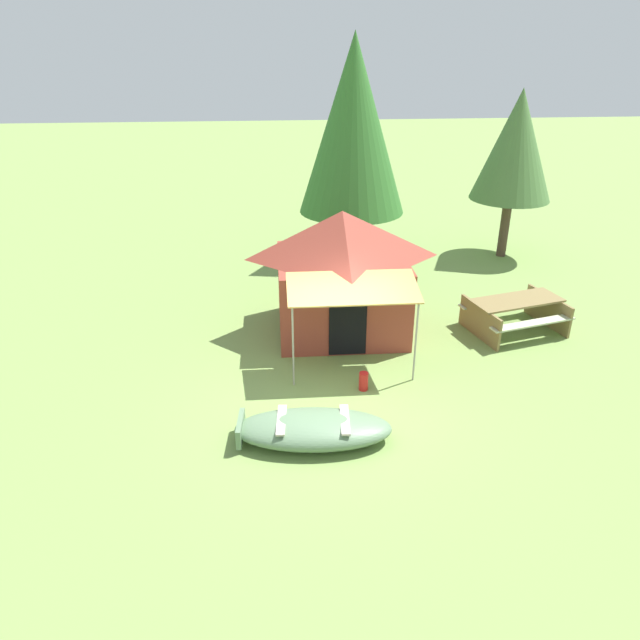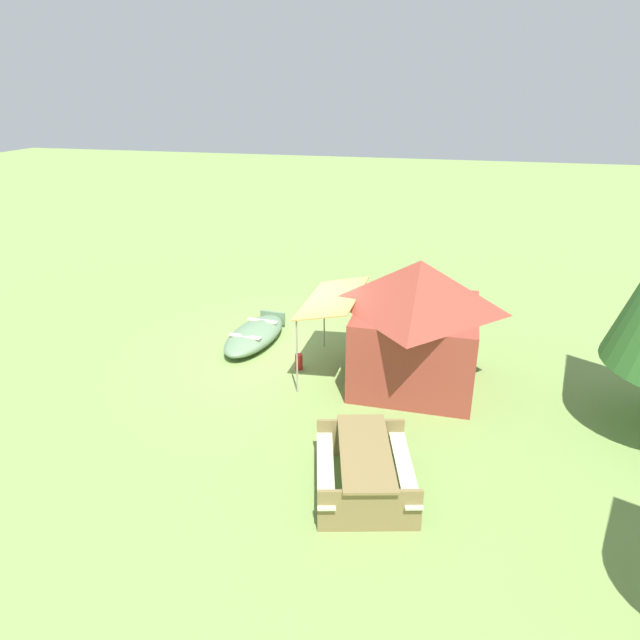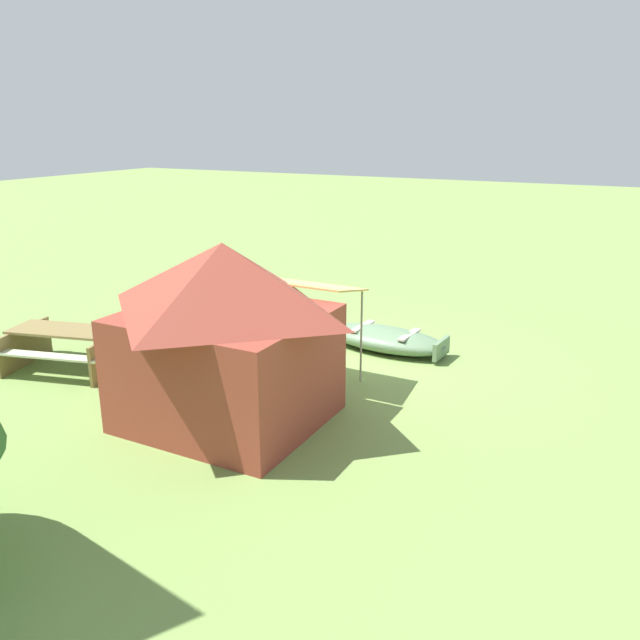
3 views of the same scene
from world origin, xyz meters
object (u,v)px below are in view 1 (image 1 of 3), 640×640
(beached_rowboat, at_px, (312,429))
(picnic_table, at_px, (515,311))
(cooler_box, at_px, (328,341))
(canvas_cabin_tent, at_px, (342,271))
(pine_tree_back_left, at_px, (353,126))
(pine_tree_back_right, at_px, (516,146))
(fuel_can, at_px, (364,381))

(beached_rowboat, relative_size, picnic_table, 1.13)
(beached_rowboat, bearing_deg, cooler_box, 79.56)
(canvas_cabin_tent, bearing_deg, picnic_table, -6.06)
(cooler_box, bearing_deg, pine_tree_back_left, 77.76)
(beached_rowboat, relative_size, cooler_box, 4.81)
(canvas_cabin_tent, bearing_deg, cooler_box, -113.18)
(cooler_box, distance_m, pine_tree_back_left, 6.84)
(beached_rowboat, height_order, cooler_box, beached_rowboat)
(pine_tree_back_right, bearing_deg, beached_rowboat, -126.74)
(picnic_table, bearing_deg, pine_tree_back_left, 119.16)
(beached_rowboat, bearing_deg, pine_tree_back_left, 78.39)
(canvas_cabin_tent, xyz_separation_m, cooler_box, (-0.36, -0.84, -1.25))
(pine_tree_back_left, height_order, pine_tree_back_right, pine_tree_back_left)
(canvas_cabin_tent, height_order, pine_tree_back_left, pine_tree_back_left)
(picnic_table, height_order, cooler_box, picnic_table)
(fuel_can, bearing_deg, canvas_cabin_tent, 92.68)
(beached_rowboat, bearing_deg, picnic_table, 36.95)
(pine_tree_back_right, bearing_deg, cooler_box, -137.13)
(pine_tree_back_left, bearing_deg, cooler_box, -102.24)
(beached_rowboat, distance_m, canvas_cabin_tent, 4.25)
(cooler_box, relative_size, fuel_can, 1.54)
(beached_rowboat, distance_m, pine_tree_back_left, 9.68)
(picnic_table, height_order, pine_tree_back_right, pine_tree_back_right)
(beached_rowboat, relative_size, pine_tree_back_right, 0.55)
(cooler_box, bearing_deg, pine_tree_back_right, 42.87)
(canvas_cabin_tent, distance_m, cooler_box, 1.55)
(cooler_box, bearing_deg, picnic_table, 5.97)
(picnic_table, bearing_deg, fuel_can, -150.01)
(beached_rowboat, relative_size, fuel_can, 7.39)
(beached_rowboat, xyz_separation_m, fuel_can, (1.06, 1.44, -0.05))
(picnic_table, bearing_deg, canvas_cabin_tent, 173.94)
(picnic_table, xyz_separation_m, cooler_box, (-4.17, -0.44, -0.33))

